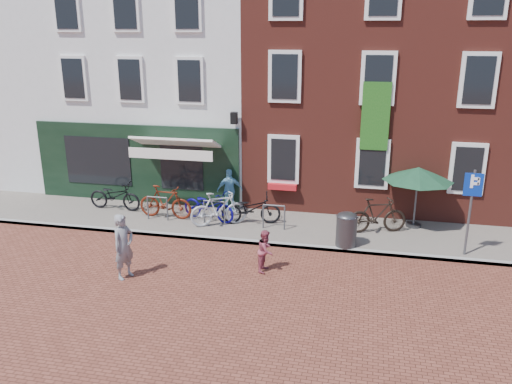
% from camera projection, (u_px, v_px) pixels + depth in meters
% --- Properties ---
extents(ground, '(80.00, 80.00, 0.00)m').
position_uv_depth(ground, '(250.00, 245.00, 15.83)').
color(ground, brown).
extents(sidewalk, '(24.00, 3.00, 0.10)m').
position_uv_depth(sidewalk, '(290.00, 228.00, 17.01)').
color(sidewalk, slate).
rests_on(sidewalk, ground).
extents(building_stucco, '(8.00, 8.00, 9.00)m').
position_uv_depth(building_stucco, '(172.00, 73.00, 22.02)').
color(building_stucco, silver).
rests_on(building_stucco, ground).
extents(building_brick_mid, '(6.00, 8.00, 10.00)m').
position_uv_depth(building_brick_mid, '(339.00, 63.00, 20.45)').
color(building_brick_mid, maroon).
rests_on(building_brick_mid, ground).
extents(building_brick_right, '(6.00, 8.00, 10.00)m').
position_uv_depth(building_brick_right, '(502.00, 66.00, 19.24)').
color(building_brick_right, maroon).
rests_on(building_brick_right, ground).
extents(filler_left, '(7.00, 8.00, 9.00)m').
position_uv_depth(filler_left, '(17.00, 71.00, 23.55)').
color(filler_left, silver).
rests_on(filler_left, ground).
extents(litter_bin, '(0.61, 0.61, 1.13)m').
position_uv_depth(litter_bin, '(347.00, 228.00, 15.33)').
color(litter_bin, '#39393B').
rests_on(litter_bin, sidewalk).
extents(parking_sign, '(0.50, 0.08, 2.52)m').
position_uv_depth(parking_sign, '(472.00, 199.00, 14.39)').
color(parking_sign, '#4C4C4F').
rests_on(parking_sign, sidewalk).
extents(parasol, '(2.24, 2.24, 2.11)m').
position_uv_depth(parasol, '(418.00, 172.00, 16.48)').
color(parasol, '#4C4C4F').
rests_on(parasol, sidewalk).
extents(woman, '(0.62, 0.75, 1.76)m').
position_uv_depth(woman, '(124.00, 246.00, 13.50)').
color(woman, gray).
rests_on(woman, ground).
extents(boy, '(0.50, 0.62, 1.17)m').
position_uv_depth(boy, '(266.00, 251.00, 13.97)').
color(boy, '#963C4C').
rests_on(boy, ground).
extents(cafe_person, '(0.97, 0.67, 1.54)m').
position_uv_depth(cafe_person, '(230.00, 190.00, 18.27)').
color(cafe_person, '#65A8CA').
rests_on(cafe_person, sidewalk).
extents(bicycle_0, '(2.00, 0.79, 1.03)m').
position_uv_depth(bicycle_0, '(115.00, 196.00, 18.49)').
color(bicycle_0, black).
rests_on(bicycle_0, sidewalk).
extents(bicycle_1, '(1.93, 0.64, 1.15)m').
position_uv_depth(bicycle_1, '(165.00, 202.00, 17.64)').
color(bicycle_1, '#53190C').
rests_on(bicycle_1, sidewalk).
extents(bicycle_2, '(2.08, 1.20, 1.03)m').
position_uv_depth(bicycle_2, '(209.00, 205.00, 17.46)').
color(bicycle_2, '#0A0560').
rests_on(bicycle_2, sidewalk).
extents(bicycle_3, '(1.94, 1.37, 1.15)m').
position_uv_depth(bicycle_3, '(219.00, 209.00, 16.96)').
color(bicycle_3, '#ADAEB0').
rests_on(bicycle_3, sidewalk).
extents(bicycle_4, '(2.07, 1.10, 1.03)m').
position_uv_depth(bicycle_4, '(251.00, 209.00, 17.15)').
color(bicycle_4, black).
rests_on(bicycle_4, sidewalk).
extents(bicycle_5, '(1.98, 1.10, 1.15)m').
position_uv_depth(bicycle_5, '(377.00, 215.00, 16.36)').
color(bicycle_5, black).
rests_on(bicycle_5, sidewalk).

